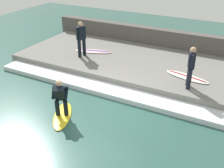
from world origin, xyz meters
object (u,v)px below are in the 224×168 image
object	(u,v)px
surfer_waiting_near	(191,65)
surfboard_waiting_far	(93,51)
surfboard_riding	(62,115)
surfer_waiting_far	(81,37)
surfer_riding	(60,96)
surfboard_waiting_near	(187,77)

from	to	relation	value
surfer_waiting_near	surfboard_waiting_far	bearing A→B (deg)	73.49
surfboard_riding	surfboard_waiting_far	bearing A→B (deg)	18.98
surfer_waiting_far	surfer_waiting_near	bearing A→B (deg)	-98.30
surfer_riding	surfer_waiting_far	distance (m)	4.36
surfer_waiting_far	surfboard_waiting_far	bearing A→B (deg)	-13.87
surfboard_waiting_far	surfboard_waiting_near	bearing A→B (deg)	-98.26
surfer_riding	surfboard_waiting_far	distance (m)	4.94
surfer_waiting_near	surfer_waiting_far	bearing A→B (deg)	81.70
surfboard_riding	surfboard_waiting_far	world-z (taller)	surfboard_waiting_far
surfer_riding	surfboard_waiting_far	xyz separation A→B (m)	(4.66, 1.60, -0.34)
surfboard_waiting_far	surfer_waiting_far	bearing A→B (deg)	166.13
surfer_waiting_near	surfboard_waiting_near	bearing A→B (deg)	15.00
surfboard_waiting_near	surfer_waiting_far	distance (m)	5.00
surfboard_waiting_far	surfer_riding	bearing A→B (deg)	-161.02
surfer_waiting_near	surfer_waiting_far	distance (m)	5.18
surfboard_riding	surfer_waiting_near	distance (m)	4.79
surfboard_waiting_near	surfer_waiting_far	world-z (taller)	surfer_waiting_far
surfer_waiting_near	surfboard_riding	bearing A→B (deg)	133.70
surfboard_waiting_near	surfer_waiting_far	size ratio (longest dim) A/B	1.15
surfboard_riding	surfboard_waiting_near	xyz separation A→B (m)	(3.97, -3.14, 0.41)
surfboard_riding	surfer_waiting_near	bearing A→B (deg)	-46.30
surfer_waiting_near	surfboard_waiting_near	size ratio (longest dim) A/B	0.83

